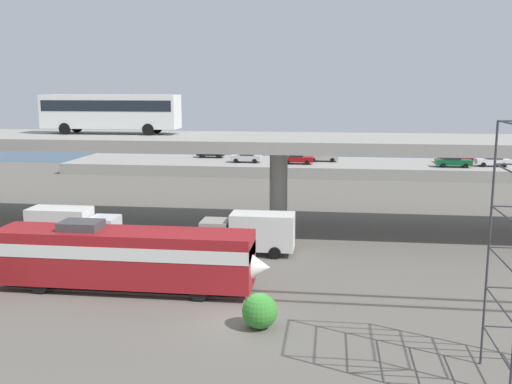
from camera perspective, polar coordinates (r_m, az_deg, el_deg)
The scene contains 18 objects.
ground_plane at distance 31.29m, azimuth -1.28°, elevation -12.55°, with size 260.00×260.00×0.00m, color #605B54.
rail_strip_near at distance 34.28m, azimuth -0.44°, elevation -10.36°, with size 110.00×0.12×0.12m, color #59544C.
rail_strip_far at distance 35.63m, azimuth -0.12°, elevation -9.55°, with size 110.00×0.12×0.12m, color #59544C.
train_locomotive at distance 35.85m, azimuth -11.48°, elevation -6.05°, with size 16.49×3.04×4.18m.
highway_overpass at distance 48.94m, azimuth 2.23°, elevation 4.62°, with size 96.00×10.38×8.01m.
transit_bus_on_overpass at distance 53.05m, azimuth -13.93°, elevation 7.72°, with size 12.00×2.68×3.40m.
service_truck_west at distance 46.78m, azimuth -17.51°, elevation -3.20°, with size 6.80×2.46×3.04m.
service_truck_east at distance 42.90m, azimuth -0.53°, elevation -3.91°, with size 6.80×2.46×3.04m.
pier_parking_lot at distance 84.40m, azimuth 4.36°, elevation 2.46°, with size 66.58×13.24×1.49m, color gray.
parked_car_0 at distance 89.10m, azimuth -4.44°, elevation 3.85°, with size 4.12×1.87×1.50m.
parked_car_1 at distance 87.30m, azimuth 18.78°, elevation 3.21°, with size 4.58×1.94×1.50m.
parked_car_2 at distance 81.63m, azimuth 4.03°, elevation 3.27°, with size 4.31×1.92×1.50m.
parked_car_3 at distance 83.10m, azimuth -0.94°, elevation 3.42°, with size 4.27×1.99×1.50m.
parked_car_4 at distance 84.74m, azimuth 6.48°, elevation 3.49°, with size 4.40×1.97×1.50m.
parked_car_5 at distance 85.02m, azimuth 22.01°, elevation 2.83°, with size 4.26×1.87×1.50m.
parked_car_6 at distance 82.55m, azimuth 18.59°, elevation 2.84°, with size 4.64×1.98×1.50m.
harbor_water at distance 107.29m, azimuth 5.03°, elevation 3.71°, with size 140.00×36.00×0.01m, color navy.
shrub_right at distance 30.30m, azimuth 0.37°, elevation -11.48°, with size 1.82×1.82×1.82m, color #34802C.
Camera 1 is at (4.40, -28.51, 12.12)m, focal length 41.18 mm.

